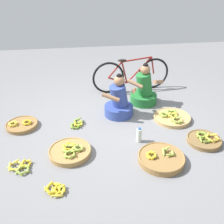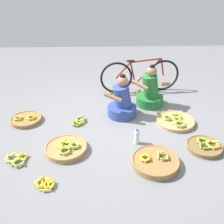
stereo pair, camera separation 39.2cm
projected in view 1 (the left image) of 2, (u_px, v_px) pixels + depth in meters
ground_plane at (110, 124)px, 4.29m from camera, size 10.00×10.00×0.00m
vendor_woman_front at (119, 102)px, 4.44m from camera, size 0.68×0.54×0.79m
vendor_woman_behind at (144, 91)px, 4.85m from camera, size 0.75×0.52×0.82m
bicycle_leaning at (131, 75)px, 5.32m from camera, size 1.70×0.22×0.73m
banana_basket_mid_right at (204, 140)px, 3.81m from camera, size 0.52×0.52×0.14m
banana_basket_front_center at (161, 158)px, 3.42m from camera, size 0.64×0.64×0.16m
banana_basket_back_center at (70, 151)px, 3.56m from camera, size 0.61×0.61×0.16m
banana_basket_mid_left at (22, 125)px, 4.19m from camera, size 0.53×0.53×0.13m
banana_basket_front_left at (172, 117)px, 4.40m from camera, size 0.65×0.65×0.14m
loose_bananas_back_left at (77, 124)px, 4.24m from camera, size 0.25×0.32×0.09m
loose_bananas_front_right at (21, 167)px, 3.31m from camera, size 0.32×0.32×0.09m
loose_bananas_back_right at (56, 189)px, 2.97m from camera, size 0.28×0.26×0.09m
water_bottle at (139, 135)px, 3.79m from camera, size 0.08×0.08×0.25m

